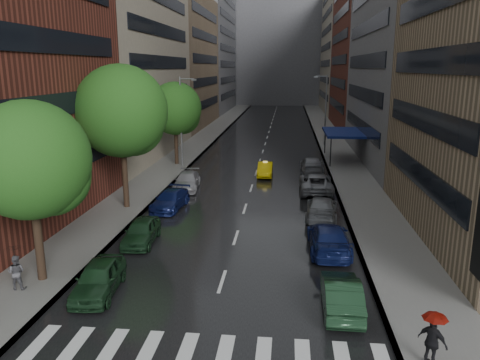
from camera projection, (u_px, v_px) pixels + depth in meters
The scene contains 19 objects.
ground at pixel (208, 326), 18.67m from camera, with size 220.00×220.00×0.00m, color gray.
road at pixel (267, 139), 67.02m from camera, with size 14.00×140.00×0.01m, color black.
sidewalk_left at pixel (205, 138), 67.89m from camera, with size 4.00×140.00×0.15m, color gray.
sidewalk_right at pixel (330, 140), 66.11m from camera, with size 4.00×140.00×0.15m, color gray.
crosswalk at pixel (204, 356), 16.71m from camera, with size 13.15×2.80×0.01m.
buildings_left at pixel (175, 28), 73.25m from camera, with size 8.00×108.00×38.00m.
buildings_right at pixel (372, 32), 68.49m from camera, with size 8.05×109.10×36.00m.
building_far at pixel (279, 45), 129.03m from camera, with size 40.00×14.00×32.00m, color slate.
tree_near at pixel (30, 160), 21.13m from camera, with size 5.46×5.46×8.70m.
tree_mid at pixel (121, 111), 32.54m from camera, with size 6.48×6.48×10.32m.
tree_far at pixel (175, 109), 48.03m from camera, with size 5.44×5.44×8.67m.
taxi at pixel (265, 169), 44.27m from camera, with size 1.37×3.94×1.30m, color yellow.
parked_cars_left at pixel (159, 212), 31.00m from camera, with size 2.38×23.67×1.48m.
parked_cars_right at pixel (320, 200), 33.72m from camera, with size 2.63×31.71×1.58m.
ped_black_umbrella at pixel (15, 263), 21.19m from camera, with size 0.96×0.98×2.09m.
ped_red_umbrella at pixel (433, 335), 15.67m from camera, with size 1.05×1.05×2.01m.
street_lamp_left at pixel (182, 120), 47.30m from camera, with size 1.74×0.22×9.00m.
street_lamp_right at pixel (325, 108), 60.27m from camera, with size 1.74×0.22×9.00m.
awning at pixel (343, 133), 50.89m from camera, with size 4.00×8.00×3.12m.
Camera 1 is at (2.97, -16.56, 10.05)m, focal length 35.00 mm.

